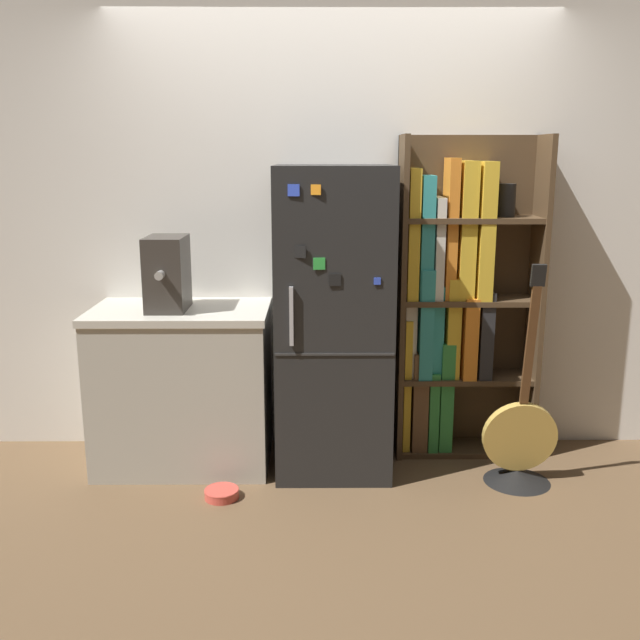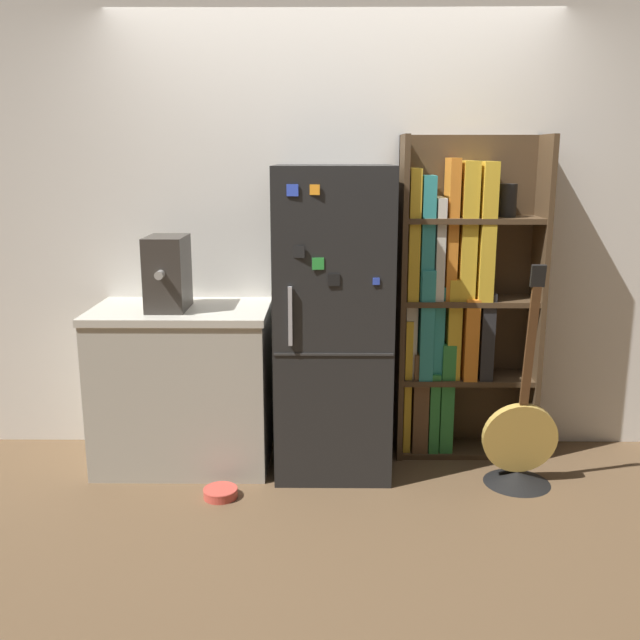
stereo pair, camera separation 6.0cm
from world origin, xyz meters
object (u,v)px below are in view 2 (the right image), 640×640
Objects in this scene: bookshelf at (453,306)px; pet_bowl at (221,492)px; espresso_machine at (168,273)px; refrigerator at (333,321)px; guitar at (519,453)px.

bookshelf is 1.65m from pet_bowl.
bookshelf is 4.61× the size of espresso_machine.
pet_bowl is at bearing -153.84° from bookshelf.
pet_bowl is at bearing -143.58° from refrigerator.
refrigerator is 9.32× the size of pet_bowl.
guitar is at bearing -14.28° from refrigerator.
bookshelf reaches higher than guitar.
refrigerator reaches higher than pet_bowl.
guitar is (1.88, -0.24, -0.93)m from espresso_machine.
bookshelf reaches higher than refrigerator.
bookshelf is 1.61m from espresso_machine.
espresso_machine is (-0.89, -0.01, 0.27)m from refrigerator.
bookshelf reaches higher than pet_bowl.
refrigerator is 0.93m from espresso_machine.
guitar reaches higher than pet_bowl.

